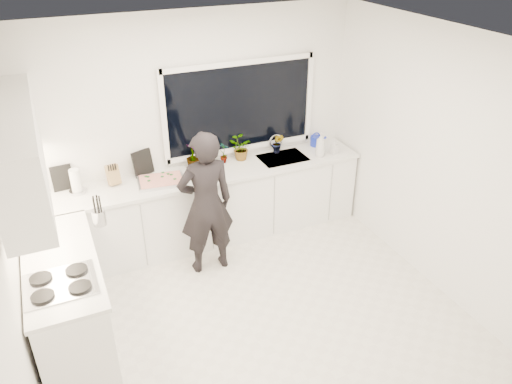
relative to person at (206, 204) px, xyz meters
name	(u,v)px	position (x,y,z in m)	size (l,w,h in m)	color
floor	(252,313)	(0.14, -0.90, -0.84)	(4.00, 3.50, 0.02)	beige
wall_back	(192,129)	(0.14, 0.86, 0.52)	(4.00, 0.02, 2.70)	white
wall_left	(5,251)	(-1.87, -0.90, 0.52)	(0.02, 3.50, 2.70)	white
wall_right	(430,158)	(2.15, -0.90, 0.52)	(0.02, 3.50, 2.70)	white
ceiling	(251,41)	(0.14, -0.90, 1.88)	(4.00, 3.50, 0.02)	white
window	(240,107)	(0.74, 0.83, 0.72)	(1.80, 0.02, 1.00)	black
base_cabinets_back	(204,208)	(0.14, 0.55, -0.39)	(3.92, 0.58, 0.88)	white
base_cabinets_left	(69,303)	(-1.53, -0.55, -0.39)	(0.58, 1.60, 0.88)	white
countertop_back	(202,175)	(0.14, 0.54, 0.07)	(3.94, 0.62, 0.04)	silver
countertop_left	(60,262)	(-1.53, -0.55, 0.07)	(0.62, 1.60, 0.04)	silver
upper_cabinets	(19,150)	(-1.65, -0.20, 1.02)	(0.34, 2.10, 0.70)	white
sink	(283,161)	(1.19, 0.55, 0.04)	(0.58, 0.42, 0.14)	silver
faucet	(276,143)	(1.19, 0.75, 0.20)	(0.03, 0.03, 0.22)	silver
stovetop	(60,284)	(-1.55, -0.90, 0.10)	(0.56, 0.48, 0.03)	black
person	(206,204)	(0.00, 0.00, 0.00)	(0.61, 0.40, 1.66)	black
pizza_tray	(161,181)	(-0.35, 0.52, 0.10)	(0.51, 0.38, 0.03)	#B6B6BB
pizza	(161,180)	(-0.35, 0.52, 0.12)	(0.47, 0.33, 0.01)	#C14419
watering_can	(316,141)	(1.75, 0.71, 0.15)	(0.14, 0.14, 0.13)	#1222A9
paper_towel_roll	(76,182)	(-1.23, 0.65, 0.22)	(0.11, 0.11, 0.26)	silver
knife_block	(113,175)	(-0.84, 0.69, 0.20)	(0.13, 0.10, 0.22)	olive
utensil_crock	(99,217)	(-1.11, -0.10, 0.17)	(0.13, 0.13, 0.16)	#B0AFB4
picture_frame_large	(62,178)	(-1.36, 0.79, 0.23)	(0.22, 0.02, 0.28)	black
picture_frame_small	(143,163)	(-0.48, 0.79, 0.24)	(0.25, 0.02, 0.30)	black
herb_plants	(231,150)	(0.57, 0.71, 0.23)	(1.30, 0.33, 0.31)	#26662D
soap_bottles	(324,145)	(1.68, 0.40, 0.23)	(0.32, 0.12, 0.31)	#D8BF66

